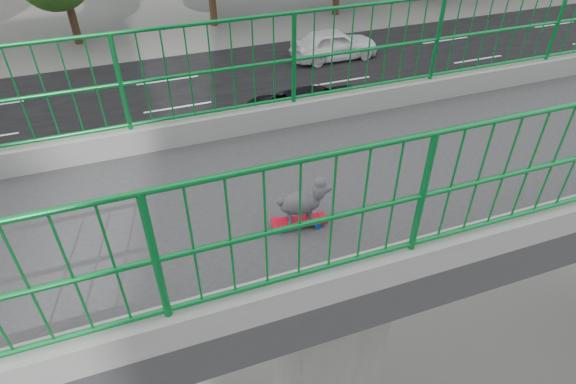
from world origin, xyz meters
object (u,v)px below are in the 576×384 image
at_px(car_0, 370,208).
at_px(car_4, 334,44).
at_px(car_2, 318,109).
at_px(skateboard, 299,222).
at_px(poodle, 302,201).
at_px(car_1, 386,142).

height_order(car_0, car_4, same).
bearing_deg(car_4, car_2, 150.78).
distance_m(skateboard, car_0, 10.27).
height_order(skateboard, poodle, poodle).
bearing_deg(car_4, skateboard, 153.92).
relative_size(car_0, car_4, 1.00).
height_order(car_1, car_4, car_4).
bearing_deg(car_1, skateboard, -36.67).
distance_m(poodle, car_4, 22.46).
bearing_deg(skateboard, car_0, 152.48).
bearing_deg(car_1, car_2, -156.97).
bearing_deg(poodle, car_1, 152.78).
bearing_deg(skateboard, poodle, 90.00).
bearing_deg(car_0, skateboard, -36.85).
relative_size(car_0, car_2, 0.80).
bearing_deg(car_1, poodle, -36.55).
xyz_separation_m(poodle, car_1, (-9.72, 7.20, -6.53)).
height_order(skateboard, car_4, skateboard).
distance_m(skateboard, car_1, 13.64).
bearing_deg(car_4, car_0, 160.35).
bearing_deg(poodle, car_0, 152.66).
distance_m(car_1, car_2, 3.48).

